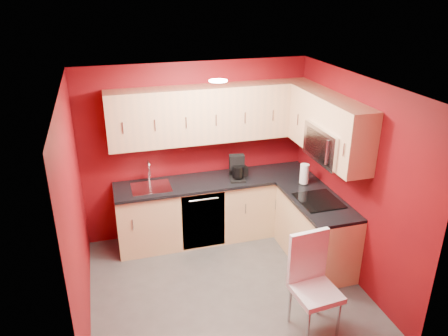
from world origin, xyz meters
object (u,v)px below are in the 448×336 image
microwave (332,144)px  coffee_maker (237,169)px  dining_chair (316,287)px  sink (151,184)px  napkin_holder (241,171)px  paper_towel (304,174)px

microwave → coffee_maker: bearing=135.5°
coffee_maker → dining_chair: bearing=-74.1°
sink → napkin_holder: sink is taller
sink → dining_chair: sink is taller
microwave → paper_towel: bearing=97.5°
microwave → paper_towel: (-0.07, 0.52, -0.61)m
sink → paper_towel: (2.02, -0.48, 0.11)m
coffee_maker → paper_towel: size_ratio=1.22×
microwave → dining_chair: size_ratio=0.69×
sink → paper_towel: 2.08m
microwave → coffee_maker: microwave is taller
paper_towel → microwave: bearing=-82.5°
sink → microwave: bearing=-25.6°
sink → coffee_maker: size_ratio=1.51×
microwave → sink: size_ratio=1.46×
sink → dining_chair: 2.58m
coffee_maker → paper_towel: coffee_maker is taller
microwave → napkin_holder: microwave is taller
napkin_holder → paper_towel: paper_towel is taller
napkin_holder → paper_towel: size_ratio=0.52×
paper_towel → dining_chair: size_ratio=0.25×
napkin_holder → dining_chair: bearing=-87.0°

